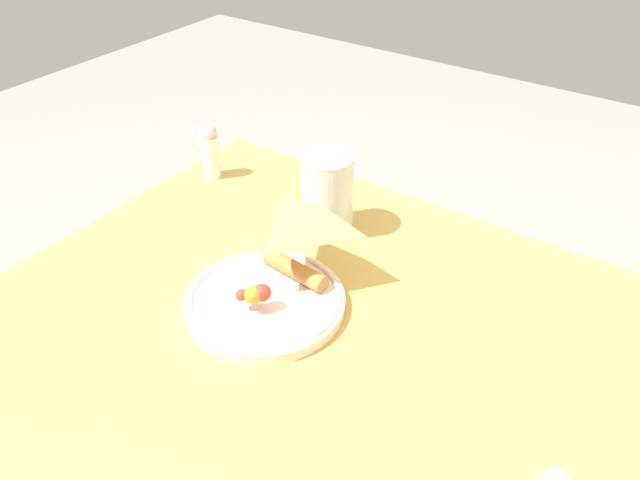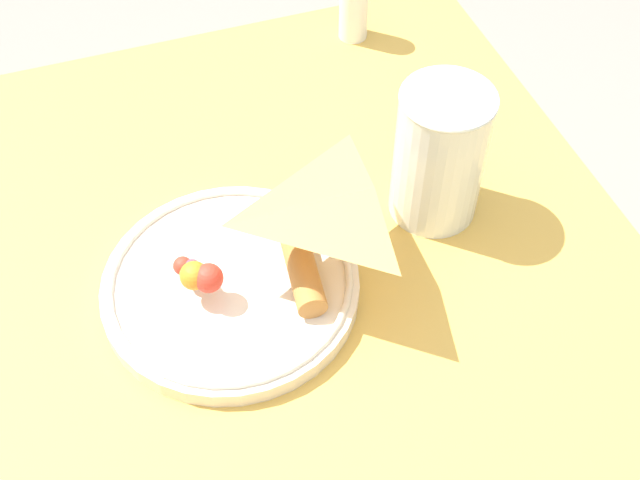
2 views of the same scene
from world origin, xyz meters
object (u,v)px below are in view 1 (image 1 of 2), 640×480
dining_table (340,433)px  milk_glass (328,195)px  salt_shaker (210,151)px  plate_pizza (266,298)px

dining_table → milk_glass: milk_glass is taller
dining_table → salt_shaker: salt_shaker is taller
dining_table → plate_pizza: (0.14, -0.03, 0.14)m
dining_table → salt_shaker: (0.43, -0.25, 0.18)m
dining_table → plate_pizza: size_ratio=4.65×
milk_glass → salt_shaker: milk_glass is taller
plate_pizza → milk_glass: (0.03, -0.19, 0.05)m
dining_table → plate_pizza: 0.20m
plate_pizza → milk_glass: milk_glass is taller
dining_table → milk_glass: 0.34m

